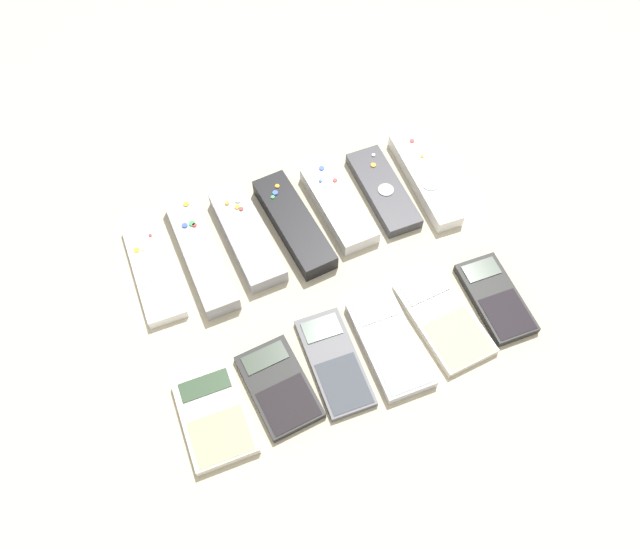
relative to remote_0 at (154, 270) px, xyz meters
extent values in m
plane|color=#B2A88E|center=(0.22, -0.14, -0.01)|extent=(3.00, 3.00, 0.00)
cube|color=white|center=(0.00, 0.00, 0.00)|extent=(0.06, 0.18, 0.02)
cylinder|color=silver|center=(0.00, -0.01, 0.01)|extent=(0.02, 0.02, 0.00)
cylinder|color=yellow|center=(-0.01, 0.04, 0.01)|extent=(0.01, 0.01, 0.00)
cylinder|color=silver|center=(0.00, 0.04, 0.01)|extent=(0.01, 0.01, 0.00)
cylinder|color=red|center=(0.01, 0.06, 0.01)|extent=(0.01, 0.01, 0.00)
cube|color=gray|center=(0.07, 0.00, 0.01)|extent=(0.05, 0.21, 0.03)
cylinder|color=yellow|center=(0.08, 0.08, 0.02)|extent=(0.01, 0.01, 0.00)
cylinder|color=green|center=(0.08, 0.04, 0.02)|extent=(0.01, 0.01, 0.00)
cylinder|color=red|center=(0.08, 0.04, 0.02)|extent=(0.01, 0.01, 0.00)
cylinder|color=blue|center=(0.07, 0.04, 0.02)|extent=(0.01, 0.01, 0.00)
cube|color=gray|center=(0.15, 0.00, 0.00)|extent=(0.06, 0.18, 0.03)
cylinder|color=orange|center=(0.14, 0.06, 0.02)|extent=(0.01, 0.01, 0.00)
cylinder|color=red|center=(0.15, 0.04, 0.02)|extent=(0.01, 0.01, 0.00)
cylinder|color=yellow|center=(0.15, 0.05, 0.02)|extent=(0.01, 0.01, 0.00)
cylinder|color=silver|center=(0.15, 0.06, 0.02)|extent=(0.01, 0.01, 0.00)
cube|color=black|center=(0.22, -0.01, 0.01)|extent=(0.07, 0.19, 0.03)
cylinder|color=blue|center=(0.21, 0.05, 0.02)|extent=(0.01, 0.01, 0.00)
cylinder|color=green|center=(0.21, 0.04, 0.02)|extent=(0.01, 0.01, 0.00)
cylinder|color=orange|center=(0.22, 0.06, 0.02)|extent=(0.01, 0.01, 0.00)
cube|color=silver|center=(0.30, 0.00, 0.00)|extent=(0.06, 0.17, 0.02)
cylinder|color=red|center=(0.31, 0.04, 0.02)|extent=(0.01, 0.01, 0.00)
cylinder|color=blue|center=(0.30, 0.07, 0.02)|extent=(0.01, 0.01, 0.00)
cylinder|color=blue|center=(0.29, 0.04, 0.02)|extent=(0.01, 0.01, 0.00)
cube|color=#333338|center=(0.38, 0.00, 0.00)|extent=(0.06, 0.17, 0.02)
cylinder|color=#99999E|center=(0.38, -0.01, 0.01)|extent=(0.03, 0.03, 0.00)
cylinder|color=orange|center=(0.38, 0.04, 0.01)|extent=(0.01, 0.01, 0.00)
cylinder|color=silver|center=(0.39, 0.06, 0.01)|extent=(0.01, 0.01, 0.00)
cube|color=white|center=(0.45, -0.01, 0.00)|extent=(0.06, 0.20, 0.02)
cylinder|color=#99999E|center=(0.45, -0.03, 0.02)|extent=(0.03, 0.03, 0.00)
cylinder|color=orange|center=(0.46, 0.03, 0.02)|extent=(0.01, 0.01, 0.00)
cylinder|color=red|center=(0.46, 0.06, 0.02)|extent=(0.01, 0.01, 0.00)
cube|color=beige|center=(0.01, -0.25, 0.00)|extent=(0.09, 0.13, 0.01)
cube|color=#2D422D|center=(0.01, -0.20, 0.01)|extent=(0.07, 0.03, 0.00)
cube|color=gray|center=(0.01, -0.28, 0.01)|extent=(0.08, 0.07, 0.00)
cube|color=black|center=(0.10, -0.24, 0.00)|extent=(0.08, 0.13, 0.01)
cube|color=#333D33|center=(0.10, -0.20, 0.00)|extent=(0.06, 0.03, 0.00)
cube|color=black|center=(0.11, -0.27, 0.00)|extent=(0.07, 0.07, 0.00)
cube|color=#4C4C51|center=(0.19, -0.24, 0.00)|extent=(0.07, 0.15, 0.01)
cube|color=#38473D|center=(0.19, -0.19, 0.00)|extent=(0.05, 0.04, 0.00)
cube|color=#30353C|center=(0.18, -0.27, 0.00)|extent=(0.06, 0.08, 0.00)
cube|color=#B2B2B7|center=(0.27, -0.25, 0.00)|extent=(0.08, 0.16, 0.02)
cube|color=#38473D|center=(0.27, -0.19, 0.01)|extent=(0.06, 0.04, 0.00)
cube|color=gray|center=(0.26, -0.28, 0.01)|extent=(0.07, 0.08, 0.00)
cube|color=beige|center=(0.35, -0.24, 0.00)|extent=(0.09, 0.16, 0.01)
cube|color=black|center=(0.35, -0.19, 0.00)|extent=(0.07, 0.04, 0.00)
cube|color=gray|center=(0.35, -0.28, 0.00)|extent=(0.07, 0.08, 0.00)
cube|color=black|center=(0.44, -0.24, 0.00)|extent=(0.07, 0.14, 0.01)
cube|color=#333D33|center=(0.44, -0.19, 0.01)|extent=(0.05, 0.03, 0.00)
cube|color=black|center=(0.44, -0.27, 0.01)|extent=(0.06, 0.07, 0.00)
camera|label=1|loc=(0.03, -0.54, 0.78)|focal=35.00mm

